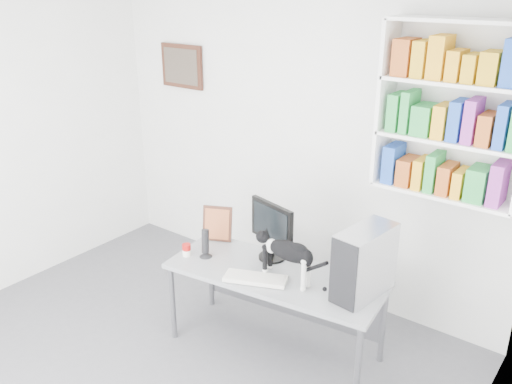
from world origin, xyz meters
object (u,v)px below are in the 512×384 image
monitor (272,231)px  keyboard (255,278)px  speaker (205,243)px  leaning_print (217,223)px  pc_tower (365,262)px  bookshelf (453,112)px  desk (274,311)px  soup_can (187,250)px  cat (288,261)px

monitor → keyboard: monitor is taller
speaker → leaning_print: size_ratio=0.78×
monitor → pc_tower: (0.79, -0.04, 0.01)m
bookshelf → desk: bookshelf is taller
speaker → pc_tower: bearing=-16.6°
bookshelf → leaning_print: (-1.57, -0.69, -1.02)m
desk → soup_can: soup_can is taller
leaning_print → bookshelf: bearing=-2.1°
soup_can → bookshelf: bearing=33.6°
bookshelf → cat: bookshelf is taller
pc_tower → soup_can: bearing=-158.7°
desk → keyboard: bearing=-112.9°
bookshelf → soup_can: size_ratio=12.62×
bookshelf → monitor: size_ratio=2.63×
bookshelf → monitor: (-1.03, -0.68, -0.94)m
desk → keyboard: size_ratio=3.61×
monitor → speaker: (-0.43, -0.29, -0.12)m
monitor → speaker: size_ratio=1.99×
bookshelf → desk: (-0.88, -0.85, -1.51)m
desk → cat: (0.14, -0.05, 0.51)m
monitor → leaning_print: size_ratio=1.56×
soup_can → speaker: bearing=31.4°
monitor → cat: monitor is taller
desk → bookshelf: bearing=36.6°
desk → keyboard: (-0.05, -0.17, 0.36)m
desk → speaker: (-0.58, -0.12, 0.46)m
pc_tower → cat: bearing=-152.5°
monitor → soup_can: monitor is taller
monitor → keyboard: (0.10, -0.35, -0.22)m
keyboard → soup_can: bearing=159.0°
bookshelf → speaker: bookshelf is taller
speaker → cat: (0.72, 0.08, 0.05)m
cat → bookshelf: bearing=51.6°
desk → monitor: 0.62m
bookshelf → monitor: 1.55m
desk → leaning_print: 0.86m
bookshelf → keyboard: (-0.93, -1.02, -1.16)m
leaning_print → keyboard: bearing=-53.0°
leaning_print → cat: (0.84, -0.21, 0.02)m
desk → cat: size_ratio=2.99×
cat → soup_can: bearing=-168.9°
bookshelf → pc_tower: 1.20m
monitor → leaning_print: (-0.55, -0.01, -0.08)m
soup_can → cat: cat is taller
speaker → monitor: bearing=6.0°
speaker → bookshelf: bearing=5.2°
keyboard → desk: bearing=51.1°
speaker → keyboard: bearing=-34.2°
pc_tower → monitor: bearing=-175.3°
pc_tower → leaning_print: bearing=-173.7°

